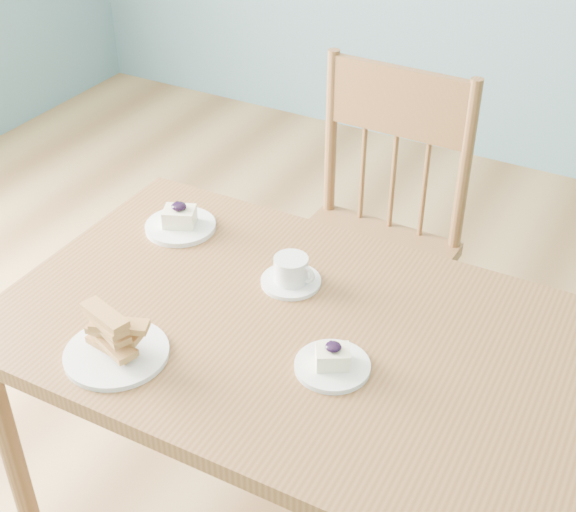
{
  "coord_description": "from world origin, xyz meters",
  "views": [
    {
      "loc": [
        0.52,
        -0.94,
        1.79
      ],
      "look_at": [
        -0.13,
        0.24,
        0.86
      ],
      "focal_mm": 50.0,
      "sensor_mm": 36.0,
      "label": 1
    }
  ],
  "objects": [
    {
      "name": "coffee_cup",
      "position": [
        -0.16,
        0.32,
        0.75
      ],
      "size": [
        0.13,
        0.13,
        0.07
      ],
      "rotation": [
        0.0,
        0.0,
        -0.05
      ],
      "color": "silver",
      "rests_on": "dining_table"
    },
    {
      "name": "dining_table",
      "position": [
        -0.03,
        0.19,
        0.65
      ],
      "size": [
        1.36,
        0.79,
        0.72
      ],
      "rotation": [
        0.0,
        0.0,
        0.01
      ],
      "color": "brown",
      "rests_on": "ground"
    },
    {
      "name": "biscotti_plate",
      "position": [
        -0.35,
        -0.06,
        0.76
      ],
      "size": [
        0.21,
        0.21,
        0.11
      ],
      "rotation": [
        0.0,
        0.0,
        -0.05
      ],
      "color": "silver",
      "rests_on": "dining_table"
    },
    {
      "name": "cheesecake_plate_far",
      "position": [
        -0.51,
        0.38,
        0.74
      ],
      "size": [
        0.17,
        0.17,
        0.07
      ],
      "rotation": [
        0.0,
        0.0,
        0.4
      ],
      "color": "silver",
      "rests_on": "dining_table"
    },
    {
      "name": "dining_chair",
      "position": [
        -0.2,
        0.85,
        0.51
      ],
      "size": [
        0.47,
        0.44,
        1.0
      ],
      "rotation": [
        0.0,
        0.0,
        -0.02
      ],
      "color": "brown",
      "rests_on": "ground"
    },
    {
      "name": "cheesecake_plate_near",
      "position": [
        0.04,
        0.11,
        0.74
      ],
      "size": [
        0.15,
        0.15,
        0.06
      ],
      "rotation": [
        0.0,
        0.0,
        0.53
      ],
      "color": "silver",
      "rests_on": "dining_table"
    },
    {
      "name": "room",
      "position": [
        0.0,
        0.0,
        1.35
      ],
      "size": [
        5.01,
        5.01,
        2.71
      ],
      "color": "#A7824E",
      "rests_on": "ground"
    }
  ]
}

